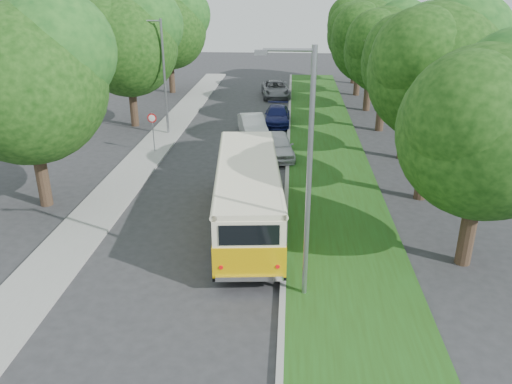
# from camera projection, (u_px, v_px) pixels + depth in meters

# --- Properties ---
(ground) EXTENTS (120.00, 120.00, 0.00)m
(ground) POSITION_uv_depth(u_px,v_px,m) (190.00, 253.00, 19.03)
(ground) COLOR #2C2C2F
(ground) RESTS_ON ground
(curb) EXTENTS (0.20, 70.00, 0.15)m
(curb) POSITION_uv_depth(u_px,v_px,m) (286.00, 201.00, 23.37)
(curb) COLOR gray
(curb) RESTS_ON ground
(grass_verge) EXTENTS (4.50, 70.00, 0.13)m
(grass_verge) POSITION_uv_depth(u_px,v_px,m) (337.00, 203.00, 23.22)
(grass_verge) COLOR #244713
(grass_verge) RESTS_ON ground
(sidewalk) EXTENTS (2.20, 70.00, 0.12)m
(sidewalk) POSITION_uv_depth(u_px,v_px,m) (111.00, 197.00, 23.93)
(sidewalk) COLOR gray
(sidewalk) RESTS_ON ground
(treeline) EXTENTS (24.27, 41.91, 9.46)m
(treeline) POSITION_uv_depth(u_px,v_px,m) (284.00, 42.00, 33.09)
(treeline) COLOR #332319
(treeline) RESTS_ON ground
(lamppost_near) EXTENTS (1.71, 0.16, 8.00)m
(lamppost_near) POSITION_uv_depth(u_px,v_px,m) (306.00, 171.00, 14.77)
(lamppost_near) COLOR gray
(lamppost_near) RESTS_ON ground
(lamppost_far) EXTENTS (1.71, 0.16, 7.50)m
(lamppost_far) POSITION_uv_depth(u_px,v_px,m) (163.00, 73.00, 32.47)
(lamppost_far) COLOR gray
(lamppost_far) RESTS_ON ground
(warning_sign) EXTENTS (0.56, 0.10, 2.50)m
(warning_sign) POSITION_uv_depth(u_px,v_px,m) (153.00, 125.00, 29.69)
(warning_sign) COLOR gray
(warning_sign) RESTS_ON ground
(vintage_bus) EXTENTS (3.43, 9.96, 2.90)m
(vintage_bus) POSITION_uv_depth(u_px,v_px,m) (248.00, 196.00, 20.44)
(vintage_bus) COLOR #E3AD07
(vintage_bus) RESTS_ON ground
(car_silver) EXTENTS (2.29, 4.40, 1.43)m
(car_silver) POSITION_uv_depth(u_px,v_px,m) (278.00, 145.00, 29.32)
(car_silver) COLOR silver
(car_silver) RESTS_ON ground
(car_white) EXTENTS (2.47, 4.57, 1.43)m
(car_white) POSITION_uv_depth(u_px,v_px,m) (253.00, 126.00, 33.33)
(car_white) COLOR silver
(car_white) RESTS_ON ground
(car_blue) EXTENTS (1.80, 4.42, 1.28)m
(car_blue) POSITION_uv_depth(u_px,v_px,m) (277.00, 116.00, 36.23)
(car_blue) COLOR #12184E
(car_blue) RESTS_ON ground
(car_grey) EXTENTS (2.93, 5.38, 1.43)m
(car_grey) POSITION_uv_depth(u_px,v_px,m) (276.00, 89.00, 44.90)
(car_grey) COLOR slate
(car_grey) RESTS_ON ground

